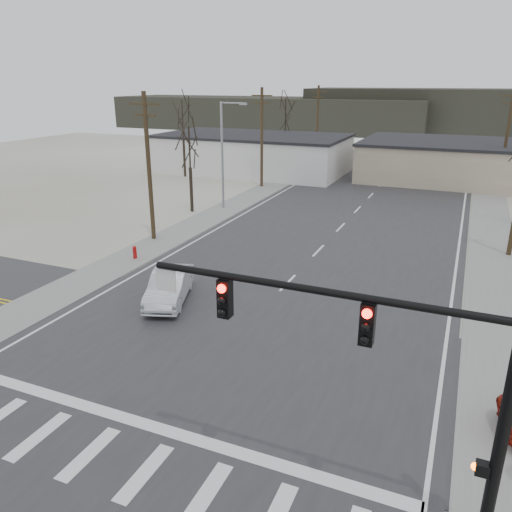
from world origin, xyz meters
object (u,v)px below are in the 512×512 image
(fire_hydrant, at_px, (135,252))
(car_far_a, at_px, (449,166))
(car_far_b, at_px, (385,159))
(sedan_crossing, at_px, (169,286))
(traffic_signal_mast, at_px, (414,371))

(fire_hydrant, relative_size, car_far_a, 0.15)
(fire_hydrant, height_order, car_far_a, car_far_a)
(car_far_b, bearing_deg, fire_hydrant, -78.29)
(fire_hydrant, bearing_deg, car_far_b, 79.43)
(sedan_crossing, height_order, car_far_a, car_far_a)
(traffic_signal_mast, bearing_deg, fire_hydrant, 141.87)
(sedan_crossing, relative_size, car_far_b, 1.15)
(car_far_b, bearing_deg, traffic_signal_mast, -58.14)
(fire_hydrant, bearing_deg, car_far_a, 67.92)
(sedan_crossing, height_order, car_far_b, sedan_crossing)
(car_far_a, height_order, car_far_b, car_far_a)
(traffic_signal_mast, distance_m, car_far_b, 59.33)
(traffic_signal_mast, xyz_separation_m, sedan_crossing, (-12.63, 9.63, -3.84))
(traffic_signal_mast, xyz_separation_m, fire_hydrant, (-18.09, 14.20, -4.22))
(traffic_signal_mast, bearing_deg, car_far_a, 91.79)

